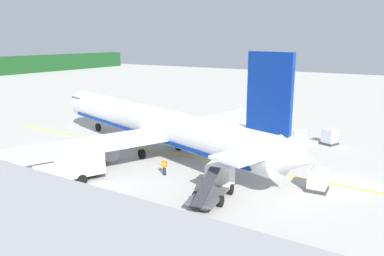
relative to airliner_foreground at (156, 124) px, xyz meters
The scene contains 10 objects.
ground 27.14m from the airliner_foreground, 87.56° to the left, with size 240.00×320.00×0.20m, color #B7B5AD.
airliner_foreground is the anchor object (origin of this frame).
service_truck_baggage 14.21m from the airliner_foreground, 121.64° to the right, with size 6.59×3.18×2.61m.
service_truck_catering 12.02m from the airliner_foreground, behind, with size 6.69×4.57×2.85m.
cargo_container_near 19.09m from the airliner_foreground, 95.24° to the right, with size 1.85×1.85×2.06m.
cargo_container_mid 21.77m from the airliner_foreground, 48.30° to the right, with size 2.22×2.22×2.05m.
cargo_container_far 18.00m from the airliner_foreground, 47.29° to the right, with size 2.27×2.27×1.85m.
crew_marshaller 7.08m from the airliner_foreground, 157.56° to the left, with size 0.48×0.48×1.68m.
crew_loader_left 8.16m from the airliner_foreground, 136.58° to the right, with size 0.32×0.62×1.66m.
apron_guide_line 5.62m from the airliner_foreground, 83.01° to the right, with size 0.30×60.00×0.01m, color yellow.
Camera 1 is at (-35.29, -5.39, 12.87)m, focal length 36.10 mm.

